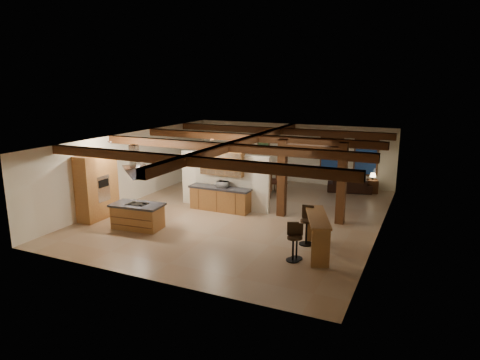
{
  "coord_description": "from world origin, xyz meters",
  "views": [
    {
      "loc": [
        6.42,
        -14.2,
        5.0
      ],
      "look_at": [
        -0.32,
        0.5,
        1.2
      ],
      "focal_mm": 32.0,
      "sensor_mm": 36.0,
      "label": 1
    }
  ],
  "objects_px": {
    "kitchen_island": "(138,216)",
    "sofa": "(350,186)",
    "dining_table": "(262,187)",
    "bar_counter": "(317,228)"
  },
  "relations": [
    {
      "from": "kitchen_island",
      "to": "sofa",
      "type": "relative_size",
      "value": 0.94
    },
    {
      "from": "dining_table",
      "to": "sofa",
      "type": "bearing_deg",
      "value": 13.58
    },
    {
      "from": "bar_counter",
      "to": "dining_table",
      "type": "bearing_deg",
      "value": 125.09
    },
    {
      "from": "kitchen_island",
      "to": "sofa",
      "type": "distance_m",
      "value": 9.85
    },
    {
      "from": "kitchen_island",
      "to": "bar_counter",
      "type": "relative_size",
      "value": 0.82
    },
    {
      "from": "kitchen_island",
      "to": "bar_counter",
      "type": "distance_m",
      "value": 6.19
    },
    {
      "from": "sofa",
      "to": "bar_counter",
      "type": "height_order",
      "value": "bar_counter"
    },
    {
      "from": "kitchen_island",
      "to": "dining_table",
      "type": "xyz_separation_m",
      "value": [
        2.15,
        6.12,
        -0.14
      ]
    },
    {
      "from": "kitchen_island",
      "to": "sofa",
      "type": "bearing_deg",
      "value": 54.59
    },
    {
      "from": "kitchen_island",
      "to": "bar_counter",
      "type": "xyz_separation_m",
      "value": [
        6.17,
        0.41,
        0.34
      ]
    }
  ]
}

